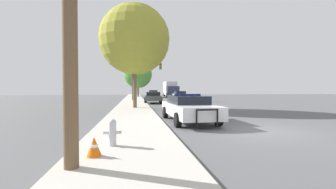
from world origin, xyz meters
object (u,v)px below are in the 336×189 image
police_car (188,107)px  traffic_cone (94,146)px  tree_sidewalk_near (135,40)px  fire_hydrant (112,131)px  car_background_distant (153,93)px  car_background_oncoming (180,95)px  traffic_light (144,73)px  car_background_midblock (153,97)px  tree_sidewalk_far (138,74)px  box_truck (171,89)px

police_car → traffic_cone: (-3.71, -5.98, -0.37)m
tree_sidewalk_near → fire_hydrant: bearing=-92.9°
fire_hydrant → car_background_distant: car_background_distant is taller
car_background_oncoming → traffic_cone: size_ratio=9.16×
traffic_cone → tree_sidewalk_near: bearing=85.9°
traffic_light → car_background_distant: size_ratio=1.32×
car_background_midblock → car_background_distant: 19.17m
car_background_midblock → tree_sidewalk_far: 19.06m
car_background_midblock → tree_sidewalk_far: tree_sidewalk_far is taller
fire_hydrant → traffic_cone: (-0.33, -0.93, -0.16)m
car_background_distant → car_background_midblock: bearing=-93.6°
car_background_midblock → car_background_distant: bearing=88.9°
police_car → tree_sidewalk_near: (-2.74, 7.51, 5.05)m
police_car → box_truck: box_truck is taller
fire_hydrant → car_background_midblock: bearing=82.0°
car_background_oncoming → traffic_cone: (-8.18, -29.90, -0.35)m
tree_sidewalk_far → police_car: bearing=-86.5°
car_background_distant → traffic_cone: car_background_distant is taller
car_background_distant → tree_sidewalk_far: size_ratio=0.56×
car_background_midblock → car_background_oncoming: (5.08, 9.20, -0.01)m
car_background_distant → tree_sidewalk_far: tree_sidewalk_far is taller
car_background_oncoming → police_car: bearing=79.9°
car_background_distant → traffic_cone: bearing=-95.6°
fire_hydrant → car_background_midblock: size_ratio=0.18×
traffic_cone → police_car: bearing=58.2°
traffic_light → car_background_midblock: traffic_light is taller
police_car → car_background_oncoming: bearing=-102.6°
traffic_light → car_background_distant: 14.19m
car_background_distant → tree_sidewalk_far: bearing=-169.7°
tree_sidewalk_near → tree_sidewalk_far: 25.85m
car_background_oncoming → tree_sidewalk_near: size_ratio=0.49×
traffic_light → car_background_oncoming: traffic_light is taller
traffic_cone → car_background_midblock: bearing=81.5°
fire_hydrant → tree_sidewalk_far: tree_sidewalk_far is taller
traffic_cone → car_background_distant: bearing=83.3°
fire_hydrant → tree_sidewalk_far: size_ratio=0.10×
police_car → tree_sidewalk_near: 9.46m
box_truck → car_background_oncoming: bearing=89.5°
fire_hydrant → car_background_oncoming: car_background_oncoming is taller
car_background_distant → tree_sidewalk_near: size_ratio=0.48×
box_truck → traffic_light: bearing=68.3°
car_background_oncoming → traffic_cone: bearing=75.2°
fire_hydrant → tree_sidewalk_near: size_ratio=0.09×
car_background_distant → tree_sidewalk_far: (-3.02, -0.49, 3.84)m
police_car → car_background_distant: police_car is taller
police_car → car_background_oncoming: (4.47, 23.92, -0.02)m
tree_sidewalk_far → traffic_light: bearing=-87.2°
tree_sidewalk_near → box_truck: bearing=74.8°
tree_sidewalk_near → traffic_cone: tree_sidewalk_near is taller
box_truck → traffic_cone: size_ratio=17.53×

